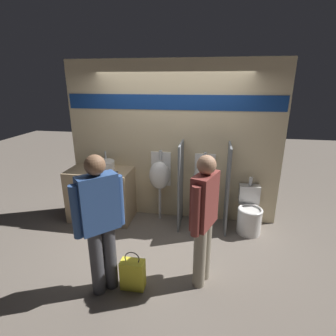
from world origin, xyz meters
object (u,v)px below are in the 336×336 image
object	(u,v)px
sink_basin	(103,165)
toilet	(249,215)
cell_phone	(115,173)
person_in_vest	(204,216)
person_with_lanyard	(100,220)
urinal_far	(204,178)
urinal_near_counter	(160,175)
shopping_bag	(133,274)

from	to	relation	value
sink_basin	toilet	xyz separation A→B (m)	(2.49, -0.07, -0.69)
cell_phone	person_in_vest	world-z (taller)	person_in_vest
cell_phone	person_in_vest	xyz separation A→B (m)	(1.50, -1.17, -0.03)
person_with_lanyard	person_in_vest	bearing A→B (deg)	-28.63
urinal_far	toilet	size ratio (longest dim) A/B	1.42
toilet	person_in_vest	bearing A→B (deg)	-118.95
sink_basin	urinal_near_counter	bearing A→B (deg)	5.96
sink_basin	cell_phone	xyz separation A→B (m)	(0.28, -0.18, -0.06)
person_in_vest	shopping_bag	world-z (taller)	person_in_vest
cell_phone	shopping_bag	bearing A→B (deg)	-63.54
cell_phone	sink_basin	bearing A→B (deg)	146.65
urinal_near_counter	toilet	size ratio (longest dim) A/B	1.42
cell_phone	shopping_bag	xyz separation A→B (m)	(0.71, -1.42, -0.73)
person_with_lanyard	toilet	bearing A→B (deg)	-3.29
urinal_near_counter	sink_basin	bearing A→B (deg)	-174.04
urinal_far	person_with_lanyard	distance (m)	2.07
sink_basin	person_in_vest	xyz separation A→B (m)	(1.78, -1.35, -0.09)
sink_basin	cell_phone	distance (m)	0.34
cell_phone	toilet	distance (m)	2.30
urinal_far	toilet	distance (m)	0.94
person_with_lanyard	shopping_bag	size ratio (longest dim) A/B	3.33
shopping_bag	cell_phone	bearing A→B (deg)	116.46
sink_basin	person_in_vest	bearing A→B (deg)	-37.21
person_in_vest	person_with_lanyard	world-z (taller)	person_with_lanyard
shopping_bag	person_in_vest	bearing A→B (deg)	17.33
urinal_far	person_with_lanyard	world-z (taller)	person_with_lanyard
cell_phone	toilet	xyz separation A→B (m)	(2.21, 0.11, -0.63)
urinal_near_counter	person_in_vest	world-z (taller)	person_in_vest
person_in_vest	shopping_bag	xyz separation A→B (m)	(-0.80, -0.25, -0.70)
sink_basin	urinal_far	size ratio (longest dim) A/B	0.32
toilet	person_with_lanyard	size ratio (longest dim) A/B	0.52
urinal_far	person_in_vest	size ratio (longest dim) A/B	0.77
toilet	person_with_lanyard	xyz separation A→B (m)	(-1.82, -1.60, 0.62)
shopping_bag	person_with_lanyard	bearing A→B (deg)	-167.81
urinal_near_counter	shopping_bag	size ratio (longest dim) A/B	2.49
person_with_lanyard	urinal_near_counter	bearing A→B (deg)	35.58
sink_basin	urinal_far	distance (m)	1.74
toilet	cell_phone	bearing A→B (deg)	-177.11
toilet	person_with_lanyard	distance (m)	2.50
urinal_far	cell_phone	bearing A→B (deg)	-168.98
toilet	sink_basin	bearing A→B (deg)	178.39
toilet	shopping_bag	distance (m)	2.15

